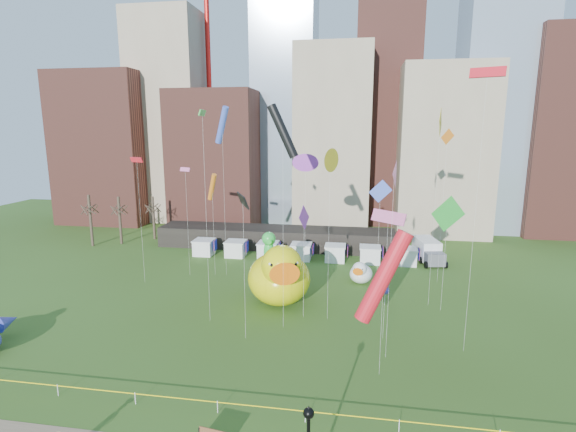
% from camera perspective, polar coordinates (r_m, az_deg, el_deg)
% --- Properties ---
extents(ground, '(160.00, 160.00, 0.00)m').
position_cam_1_polar(ground, '(32.68, -9.23, -24.20)').
color(ground, '#334C17').
rests_on(ground, ground).
extents(skyline, '(101.00, 23.00, 68.00)m').
position_cam_1_polar(skyline, '(86.46, 4.89, 12.99)').
color(skyline, brown).
rests_on(skyline, ground).
extents(pavilion, '(38.00, 6.00, 3.20)m').
position_cam_1_polar(pavilion, '(70.50, -1.65, -2.87)').
color(pavilion, black).
rests_on(pavilion, ground).
extents(vendor_tents, '(33.24, 2.80, 2.40)m').
position_cam_1_polar(vendor_tents, '(64.14, 1.77, -4.77)').
color(vendor_tents, white).
rests_on(vendor_tents, ground).
extents(bare_trees, '(8.44, 6.44, 8.50)m').
position_cam_1_polar(bare_trees, '(77.84, -21.15, -0.46)').
color(bare_trees, '#382B21').
rests_on(bare_trees, ground).
extents(caution_tape, '(50.00, 0.06, 0.90)m').
position_cam_1_polar(caution_tape, '(32.29, -9.27, -23.22)').
color(caution_tape, white).
rests_on(caution_tape, ground).
extents(big_duck, '(8.91, 10.26, 7.24)m').
position_cam_1_polar(big_duck, '(47.43, -1.11, -7.85)').
color(big_duck, yellow).
rests_on(big_duck, ground).
extents(small_duck, '(3.45, 4.14, 2.97)m').
position_cam_1_polar(small_duck, '(55.10, 9.55, -7.39)').
color(small_duck, white).
rests_on(small_duck, ground).
extents(seahorse_green, '(1.93, 2.24, 7.30)m').
position_cam_1_polar(seahorse_green, '(50.53, -2.55, -4.28)').
color(seahorse_green, silver).
rests_on(seahorse_green, ground).
extents(seahorse_purple, '(1.40, 1.69, 5.05)m').
position_cam_1_polar(seahorse_purple, '(48.35, 12.80, -7.57)').
color(seahorse_purple, silver).
rests_on(seahorse_purple, ground).
extents(box_truck, '(3.99, 7.67, 3.11)m').
position_cam_1_polar(box_truck, '(66.55, 17.92, -4.30)').
color(box_truck, white).
rests_on(box_truck, ground).
extents(kite_0, '(2.55, 1.31, 23.61)m').
position_cam_1_polar(kite_0, '(38.05, 24.77, 16.41)').
color(kite_0, silver).
rests_on(kite_0, ground).
extents(kite_1, '(2.92, 2.63, 11.93)m').
position_cam_1_polar(kite_1, '(38.72, 13.07, -0.20)').
color(kite_1, silver).
rests_on(kite_1, ground).
extents(kite_2, '(1.95, 3.40, 13.43)m').
position_cam_1_polar(kite_2, '(37.64, -5.97, 2.00)').
color(kite_2, silver).
rests_on(kite_2, ground).
extents(kite_3, '(0.46, 1.84, 20.69)m').
position_cam_1_polar(kite_3, '(41.54, -11.21, 12.62)').
color(kite_3, silver).
rests_on(kite_3, ground).
extents(kite_4, '(0.75, 2.82, 21.02)m').
position_cam_1_polar(kite_4, '(47.15, 19.40, 11.05)').
color(kite_4, silver).
rests_on(kite_4, ground).
extents(kite_5, '(2.39, 0.53, 13.81)m').
position_cam_1_polar(kite_5, '(46.17, 12.06, 2.94)').
color(kite_5, silver).
rests_on(kite_5, ground).
extents(kite_6, '(1.24, 1.51, 19.02)m').
position_cam_1_polar(kite_6, '(55.24, 20.21, 9.04)').
color(kite_6, silver).
rests_on(kite_6, ground).
extents(kite_7, '(2.00, 0.26, 16.24)m').
position_cam_1_polar(kite_7, '(49.08, 2.33, 7.01)').
color(kite_7, silver).
rests_on(kite_7, ground).
extents(kite_8, '(1.93, 1.04, 15.67)m').
position_cam_1_polar(kite_8, '(54.80, -19.30, 6.79)').
color(kite_8, silver).
rests_on(kite_8, ground).
extents(kite_9, '(0.50, 2.28, 16.65)m').
position_cam_1_polar(kite_9, '(34.66, 13.83, 5.35)').
color(kite_9, silver).
rests_on(kite_9, ground).
extents(kite_10, '(2.91, 1.02, 21.18)m').
position_cam_1_polar(kite_10, '(39.25, -0.68, 11.07)').
color(kite_10, silver).
rests_on(kite_10, ground).
extents(kite_11, '(2.80, 2.69, 12.39)m').
position_cam_1_polar(kite_11, '(46.94, 20.27, 0.18)').
color(kite_11, silver).
rests_on(kite_11, ground).
extents(kite_12, '(1.03, 2.20, 17.18)m').
position_cam_1_polar(kite_12, '(41.44, 5.58, 7.30)').
color(kite_12, silver).
rests_on(kite_12, ground).
extents(kite_13, '(2.57, 2.39, 21.75)m').
position_cam_1_polar(kite_13, '(55.33, -8.68, 11.74)').
color(kite_13, silver).
rests_on(kite_13, ground).
extents(kite_14, '(1.89, 1.92, 13.50)m').
position_cam_1_polar(kite_14, '(55.93, -9.96, 3.78)').
color(kite_14, silver).
rests_on(kite_14, ground).
extents(kite_15, '(0.74, 2.45, 11.72)m').
position_cam_1_polar(kite_15, '(42.42, 2.13, -0.38)').
color(kite_15, silver).
rests_on(kite_15, ground).
extents(kite_16, '(4.45, 2.33, 11.72)m').
position_cam_1_polar(kite_16, '(33.52, 12.47, -7.79)').
color(kite_16, silver).
rests_on(kite_16, ground).
extents(kite_17, '(1.62, 0.98, 14.21)m').
position_cam_1_polar(kite_17, '(56.35, -13.39, 5.74)').
color(kite_17, silver).
rests_on(kite_17, ground).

